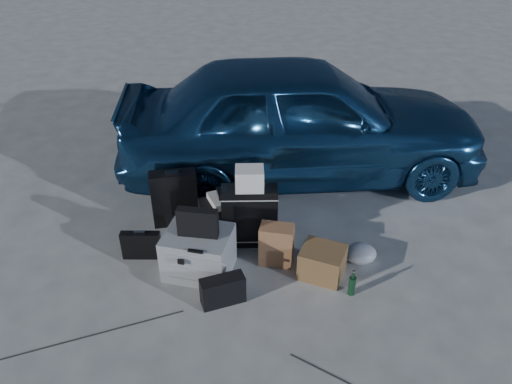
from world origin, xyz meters
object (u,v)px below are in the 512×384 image
cardboard_box (322,262)px  green_bottle (352,283)px  car (301,118)px  suitcase_right (250,216)px  pelican_case (199,252)px  briefcase (141,245)px  suitcase_left (175,198)px  duffel_bag (231,213)px

cardboard_box → green_bottle: bearing=-49.6°
car → green_bottle: (0.23, -2.25, -0.62)m
suitcase_right → pelican_case: bearing=-139.0°
briefcase → green_bottle: 2.09m
briefcase → suitcase_left: (0.29, 0.59, 0.17)m
cardboard_box → briefcase: bearing=169.3°
suitcase_left → duffel_bag: bearing=-16.6°
duffel_bag → cardboard_box: (0.87, -0.83, -0.02)m
pelican_case → cardboard_box: (1.18, -0.11, -0.07)m
briefcase → green_bottle: (2.00, -0.61, -0.02)m
suitcase_left → cardboard_box: (1.47, -0.92, -0.17)m
pelican_case → cardboard_box: 1.19m
duffel_bag → pelican_case: bearing=-125.5°
briefcase → duffel_bag: bearing=31.8°
suitcase_left → green_bottle: size_ratio=2.42×
suitcase_right → green_bottle: (0.91, -0.80, -0.20)m
car → suitcase_left: bearing=123.6°
briefcase → cardboard_box: size_ratio=0.97×
pelican_case → suitcase_left: suitcase_left is taller
pelican_case → briefcase: (-0.59, 0.22, -0.07)m
car → pelican_case: car is taller
pelican_case → suitcase_right: 0.66m
suitcase_left → duffel_bag: 0.63m
cardboard_box → green_bottle: cardboard_box is taller
pelican_case → cardboard_box: size_ratio=1.54×
duffel_bag → cardboard_box: size_ratio=1.69×
briefcase → suitcase_left: 0.68m
green_bottle → briefcase: bearing=163.1°
cardboard_box → suitcase_left: bearing=148.0°
briefcase → green_bottle: briefcase is taller
car → suitcase_left: size_ratio=6.93×
car → duffel_bag: 1.56m
briefcase → green_bottle: bearing=-14.1°
briefcase → suitcase_right: (1.09, 0.19, 0.18)m
car → briefcase: 2.49m
car → duffel_bag: bearing=140.9°
suitcase_left → suitcase_right: (0.80, -0.39, 0.02)m
pelican_case → briefcase: 0.63m
suitcase_right → green_bottle: size_ratio=2.55×
duffel_bag → green_bottle: size_ratio=2.56×
suitcase_right → duffel_bag: (-0.19, 0.30, -0.17)m
briefcase → suitcase_left: size_ratio=0.61×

